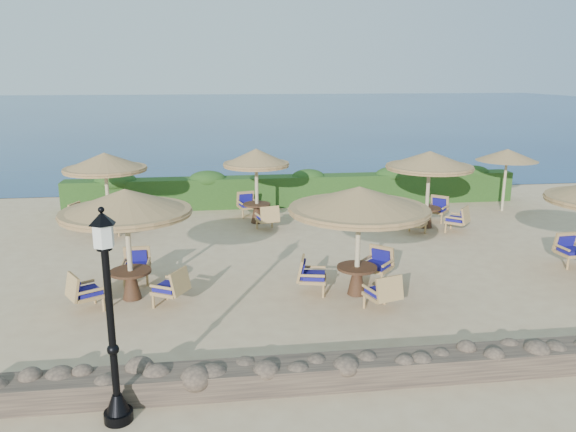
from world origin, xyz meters
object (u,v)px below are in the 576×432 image
Objects in this scene: lamp_post at (111,328)px; cafe_set_3 at (106,175)px; cafe_set_1 at (359,214)px; cafe_set_4 at (256,170)px; extra_parasol at (507,155)px; cafe_set_5 at (429,174)px; cafe_set_0 at (127,219)px.

cafe_set_3 is at bearing 100.17° from lamp_post.
cafe_set_1 is 7.21m from cafe_set_4.
extra_parasol is at bearing 43.60° from lamp_post.
extra_parasol is 14.62m from cafe_set_3.
extra_parasol is at bearing 26.70° from cafe_set_5.
cafe_set_1 is at bearing -124.78° from cafe_set_5.
extra_parasol is 10.78m from cafe_set_1.
cafe_set_0 is (-0.44, 4.90, 0.40)m from lamp_post.
cafe_set_1 is at bearing -75.12° from cafe_set_4.
cafe_set_4 is 0.98× the size of cafe_set_5.
cafe_set_0 is 7.41m from cafe_set_4.
cafe_set_3 is at bearing -176.47° from extra_parasol.
cafe_set_1 and cafe_set_5 have the same top height.
lamp_post is at bearing -84.84° from cafe_set_0.
cafe_set_4 is at bearing 104.88° from cafe_set_1.
cafe_set_0 and cafe_set_5 have the same top height.
extra_parasol is 14.85m from cafe_set_0.
extra_parasol is at bearing 3.53° from cafe_set_3.
cafe_set_4 is (-1.85, 6.97, -0.11)m from cafe_set_1.
extra_parasol is 0.83× the size of cafe_set_4.
lamp_post is 1.38× the size of extra_parasol.
cafe_set_0 is at bearing 95.16° from lamp_post.
cafe_set_1 is (4.89, 4.48, 0.46)m from lamp_post.
lamp_post is 17.41m from extra_parasol.
cafe_set_1 is (-7.71, -7.52, -0.16)m from extra_parasol.
cafe_set_0 is 5.35m from cafe_set_1.
cafe_set_1 is 6.82m from cafe_set_5.
cafe_set_4 is (-9.57, -0.55, -0.27)m from extra_parasol.
cafe_set_4 is (3.48, 6.54, -0.05)m from cafe_set_0.
cafe_set_0 is at bearing -150.70° from cafe_set_5.
lamp_post is 1.15× the size of cafe_set_4.
cafe_set_0 and cafe_set_4 have the same top height.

